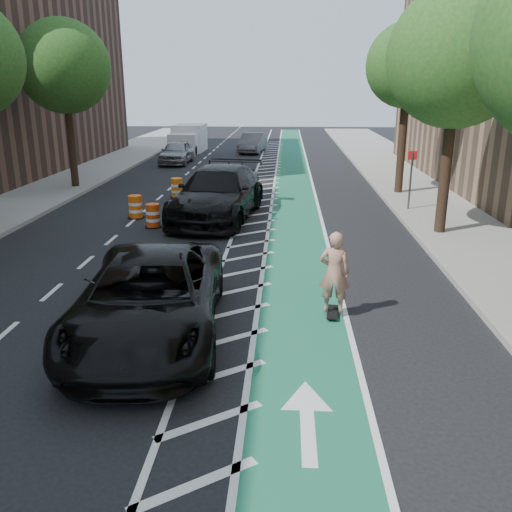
# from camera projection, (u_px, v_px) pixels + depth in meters

# --- Properties ---
(ground) EXTENTS (120.00, 120.00, 0.00)m
(ground) POSITION_uv_depth(u_px,v_px,m) (156.00, 338.00, 11.08)
(ground) COLOR black
(ground) RESTS_ON ground
(bike_lane) EXTENTS (2.00, 90.00, 0.01)m
(bike_lane) POSITION_uv_depth(u_px,v_px,m) (296.00, 222.00, 20.44)
(bike_lane) COLOR #1C6244
(bike_lane) RESTS_ON ground
(buffer_strip) EXTENTS (1.40, 90.00, 0.01)m
(buffer_strip) POSITION_uv_depth(u_px,v_px,m) (256.00, 222.00, 20.52)
(buffer_strip) COLOR silver
(buffer_strip) RESTS_ON ground
(sidewalk_right) EXTENTS (5.00, 90.00, 0.15)m
(sidewalk_right) POSITION_uv_depth(u_px,v_px,m) (471.00, 223.00, 20.08)
(sidewalk_right) COLOR gray
(sidewalk_right) RESTS_ON ground
(curb_right) EXTENTS (0.12, 90.00, 0.16)m
(curb_right) POSITION_uv_depth(u_px,v_px,m) (404.00, 222.00, 20.20)
(curb_right) COLOR gray
(curb_right) RESTS_ON ground
(curb_left) EXTENTS (0.12, 90.00, 0.16)m
(curb_left) POSITION_uv_depth(u_px,v_px,m) (36.00, 217.00, 20.95)
(curb_left) COLOR gray
(curb_left) RESTS_ON ground
(tree_r_c) EXTENTS (4.20, 4.20, 7.90)m
(tree_r_c) POSITION_uv_depth(u_px,v_px,m) (461.00, 57.00, 16.54)
(tree_r_c) COLOR #382619
(tree_r_c) RESTS_ON ground
(tree_r_d) EXTENTS (4.20, 4.20, 7.90)m
(tree_r_d) POSITION_uv_depth(u_px,v_px,m) (406.00, 66.00, 24.16)
(tree_r_d) COLOR #382619
(tree_r_d) RESTS_ON ground
(tree_l_d) EXTENTS (4.20, 4.20, 7.90)m
(tree_l_d) POSITION_uv_depth(u_px,v_px,m) (60.00, 67.00, 25.00)
(tree_l_d) COLOR #382619
(tree_l_d) RESTS_ON ground
(sign_post) EXTENTS (0.35, 0.08, 2.47)m
(sign_post) POSITION_uv_depth(u_px,v_px,m) (411.00, 179.00, 21.70)
(sign_post) COLOR #4C4C4C
(sign_post) RESTS_ON ground
(skateboard) EXTENTS (0.32, 0.81, 0.11)m
(skateboard) POSITION_uv_depth(u_px,v_px,m) (332.00, 312.00, 12.13)
(skateboard) COLOR black
(skateboard) RESTS_ON ground
(skateboarder) EXTENTS (0.72, 0.52, 1.85)m
(skateboarder) POSITION_uv_depth(u_px,v_px,m) (334.00, 272.00, 11.85)
(skateboarder) COLOR tan
(skateboarder) RESTS_ON skateboard
(suv_near) EXTENTS (3.29, 6.29, 1.69)m
(suv_near) POSITION_uv_depth(u_px,v_px,m) (149.00, 297.00, 10.97)
(suv_near) COLOR black
(suv_near) RESTS_ON ground
(suv_far) EXTENTS (3.56, 7.01, 1.95)m
(suv_far) POSITION_uv_depth(u_px,v_px,m) (218.00, 193.00, 20.86)
(suv_far) COLOR black
(suv_far) RESTS_ON ground
(car_silver) EXTENTS (1.81, 4.42, 1.50)m
(car_silver) POSITION_uv_depth(u_px,v_px,m) (177.00, 152.00, 35.65)
(car_silver) COLOR gray
(car_silver) RESTS_ON ground
(car_grey) EXTENTS (2.13, 4.67, 1.49)m
(car_grey) POSITION_uv_depth(u_px,v_px,m) (253.00, 143.00, 41.63)
(car_grey) COLOR slate
(car_grey) RESTS_ON ground
(box_truck) EXTENTS (2.33, 4.96, 2.04)m
(box_truck) POSITION_uv_depth(u_px,v_px,m) (188.00, 140.00, 41.86)
(box_truck) COLOR white
(box_truck) RESTS_ON ground
(barrel_a) EXTENTS (0.63, 0.63, 0.86)m
(barrel_a) POSITION_uv_depth(u_px,v_px,m) (153.00, 216.00, 19.64)
(barrel_a) COLOR #DF410B
(barrel_a) RESTS_ON ground
(barrel_b) EXTENTS (0.65, 0.65, 0.89)m
(barrel_b) POSITION_uv_depth(u_px,v_px,m) (136.00, 207.00, 21.00)
(barrel_b) COLOR #FF5E0D
(barrel_b) RESTS_ON ground
(barrel_c) EXTENTS (0.65, 0.65, 0.89)m
(barrel_c) POSITION_uv_depth(u_px,v_px,m) (177.00, 188.00, 24.89)
(barrel_c) COLOR orange
(barrel_c) RESTS_ON ground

